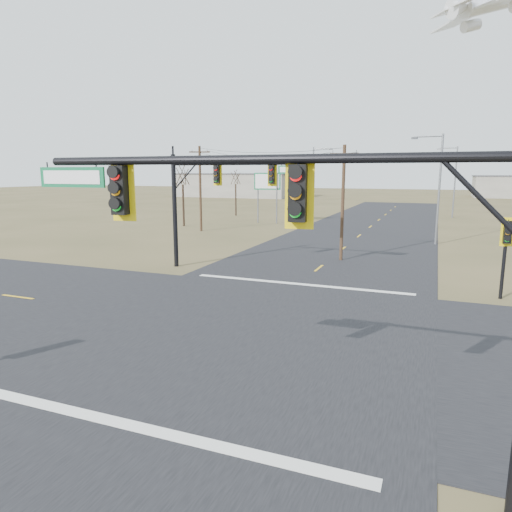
% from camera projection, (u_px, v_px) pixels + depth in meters
% --- Properties ---
extents(ground, '(320.00, 320.00, 0.00)m').
position_uv_depth(ground, '(245.00, 328.00, 17.82)').
color(ground, brown).
rests_on(ground, ground).
extents(road_ew, '(160.00, 14.00, 0.02)m').
position_uv_depth(road_ew, '(245.00, 327.00, 17.82)').
color(road_ew, black).
rests_on(road_ew, ground).
extents(road_ns, '(14.00, 160.00, 0.02)m').
position_uv_depth(road_ns, '(245.00, 327.00, 17.82)').
color(road_ns, black).
rests_on(road_ns, ground).
extents(stop_bar_near, '(12.00, 0.40, 0.01)m').
position_uv_depth(stop_bar_near, '(125.00, 424.00, 10.95)').
color(stop_bar_near, silver).
rests_on(stop_bar_near, road_ns).
extents(stop_bar_far, '(12.00, 0.40, 0.01)m').
position_uv_depth(stop_bar_far, '(299.00, 284.00, 24.68)').
color(stop_bar_far, silver).
rests_on(stop_bar_far, road_ns).
extents(mast_arm_near, '(10.34, 0.46, 6.82)m').
position_uv_depth(mast_arm_near, '(308.00, 227.00, 8.46)').
color(mast_arm_near, black).
rests_on(mast_arm_near, ground).
extents(mast_arm_far, '(8.84, 0.44, 7.09)m').
position_uv_depth(mast_arm_far, '(217.00, 187.00, 27.51)').
color(mast_arm_far, black).
rests_on(mast_arm_far, ground).
extents(pedestal_signal_ne, '(0.60, 0.51, 3.94)m').
position_uv_depth(pedestal_signal_ne, '(507.00, 239.00, 21.25)').
color(pedestal_signal_ne, black).
rests_on(pedestal_signal_ne, ground).
extents(utility_pole_near, '(1.91, 0.31, 7.79)m').
position_uv_depth(utility_pole_near, '(343.00, 201.00, 30.78)').
color(utility_pole_near, '#452F1D').
rests_on(utility_pole_near, ground).
extents(utility_pole_far, '(1.99, 0.92, 8.60)m').
position_uv_depth(utility_pole_far, '(200.00, 187.00, 46.51)').
color(utility_pole_far, '#452F1D').
rests_on(utility_pole_far, ground).
extents(highway_sign, '(3.15, 0.54, 5.94)m').
position_uv_depth(highway_sign, '(267.00, 188.00, 53.95)').
color(highway_sign, slate).
rests_on(highway_sign, ground).
extents(streetlight_a, '(2.54, 0.42, 9.07)m').
position_uv_depth(streetlight_a, '(437.00, 183.00, 37.57)').
color(streetlight_a, slate).
rests_on(streetlight_a, ground).
extents(streetlight_b, '(2.62, 0.38, 9.34)m').
position_uv_depth(streetlight_b, '(454.00, 178.00, 60.42)').
color(streetlight_b, slate).
rests_on(streetlight_b, ground).
extents(streetlight_c, '(2.53, 0.31, 9.05)m').
position_uv_depth(streetlight_c, '(314.00, 180.00, 56.50)').
color(streetlight_c, slate).
rests_on(streetlight_c, ground).
extents(bare_tree_a, '(3.81, 3.81, 7.29)m').
position_uv_depth(bare_tree_a, '(182.00, 174.00, 50.61)').
color(bare_tree_a, black).
rests_on(bare_tree_a, ground).
extents(bare_tree_b, '(3.37, 3.37, 6.75)m').
position_uv_depth(bare_tree_b, '(236.00, 177.00, 63.11)').
color(bare_tree_b, black).
rests_on(bare_tree_b, ground).
extents(warehouse_left, '(28.00, 14.00, 5.50)m').
position_uv_depth(warehouse_left, '(237.00, 186.00, 114.10)').
color(warehouse_left, '#9B9689').
rests_on(warehouse_left, ground).
extents(jet_airliner, '(24.95, 24.72, 12.02)m').
position_uv_depth(jet_airliner, '(495.00, 0.00, 65.37)').
color(jet_airliner, white).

